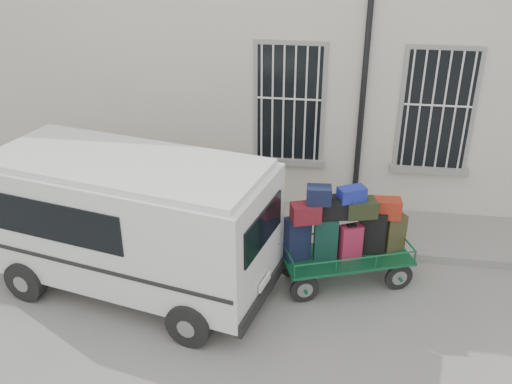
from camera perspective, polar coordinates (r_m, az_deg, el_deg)
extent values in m
plane|color=slate|center=(9.22, 3.64, -10.55)|extent=(80.00, 80.00, 0.00)
cube|color=beige|center=(13.11, 6.35, 15.13)|extent=(24.00, 5.00, 6.00)
cylinder|color=black|center=(10.64, 10.78, 11.06)|extent=(0.11, 0.11, 5.60)
cube|color=black|center=(10.88, 3.34, 8.81)|extent=(1.20, 0.08, 2.20)
cube|color=gray|center=(11.27, 3.18, 3.15)|extent=(1.45, 0.22, 0.12)
cube|color=black|center=(10.99, 17.63, 7.77)|extent=(1.20, 0.08, 2.20)
cube|color=gray|center=(11.37, 16.85, 2.21)|extent=(1.45, 0.22, 0.12)
cube|color=gray|center=(11.02, 4.72, -3.39)|extent=(24.00, 1.70, 0.15)
cylinder|color=black|center=(9.04, 4.87, -9.66)|extent=(0.45, 0.22, 0.46)
cylinder|color=gray|center=(9.04, 4.87, -9.66)|extent=(0.27, 0.17, 0.26)
cylinder|color=black|center=(9.59, 3.68, -7.24)|extent=(0.45, 0.22, 0.46)
cylinder|color=gray|center=(9.59, 3.68, -7.24)|extent=(0.27, 0.17, 0.26)
cylinder|color=black|center=(9.55, 14.08, -8.24)|extent=(0.45, 0.22, 0.46)
cylinder|color=gray|center=(9.55, 14.08, -8.24)|extent=(0.27, 0.17, 0.26)
cylinder|color=black|center=(10.08, 12.40, -6.05)|extent=(0.45, 0.22, 0.46)
cylinder|color=gray|center=(10.08, 12.40, -6.05)|extent=(0.27, 0.17, 0.26)
cube|color=#145932|center=(9.38, 8.98, -6.37)|extent=(2.24, 1.59, 0.05)
cylinder|color=#145932|center=(8.97, 1.47, -6.60)|extent=(0.26, 0.13, 0.52)
cube|color=black|center=(9.01, 4.17, -4.65)|extent=(0.44, 0.38, 0.73)
cube|color=black|center=(8.82, 4.25, -2.54)|extent=(0.18, 0.16, 0.03)
cube|color=black|center=(9.08, 6.98, -4.61)|extent=(0.39, 0.29, 0.71)
cube|color=black|center=(8.90, 7.11, -2.57)|extent=(0.18, 0.16, 0.03)
cube|color=maroon|center=(9.16, 9.40, -4.96)|extent=(0.40, 0.34, 0.58)
cube|color=black|center=(9.01, 9.54, -3.31)|extent=(0.17, 0.14, 0.03)
cube|color=black|center=(9.36, 11.49, -3.92)|extent=(0.44, 0.29, 0.73)
cube|color=black|center=(9.17, 11.70, -1.89)|extent=(0.20, 0.17, 0.03)
cube|color=#393A1D|center=(9.54, 13.58, -3.90)|extent=(0.42, 0.38, 0.61)
cube|color=black|center=(9.39, 13.78, -2.21)|extent=(0.17, 0.16, 0.03)
cube|color=maroon|center=(8.68, 4.98, -2.09)|extent=(0.51, 0.41, 0.29)
cube|color=black|center=(8.87, 7.72, -1.54)|extent=(0.56, 0.36, 0.35)
cube|color=black|center=(8.97, 10.42, -1.58)|extent=(0.55, 0.44, 0.27)
cube|color=maroon|center=(9.24, 12.88, -1.59)|extent=(0.47, 0.30, 0.31)
cube|color=black|center=(8.60, 6.32, -0.30)|extent=(0.39, 0.29, 0.27)
cube|color=#21179F|center=(8.82, 9.55, -0.21)|extent=(0.48, 0.40, 0.22)
cube|color=silver|center=(9.00, -12.42, -2.60)|extent=(4.66, 2.80, 1.78)
cube|color=silver|center=(8.60, -13.02, 2.83)|extent=(4.44, 2.61, 0.10)
cube|color=black|center=(10.13, -22.90, 1.44)|extent=(0.54, 1.63, 0.75)
cube|color=black|center=(8.55, -19.37, -2.93)|extent=(2.13, 0.52, 0.61)
cube|color=black|center=(7.95, 0.73, -3.59)|extent=(0.35, 1.36, 0.54)
cube|color=black|center=(8.58, 0.63, -10.17)|extent=(0.50, 1.81, 0.22)
cube|color=white|center=(8.43, 0.89, -8.99)|extent=(0.12, 0.41, 0.12)
cylinder|color=black|center=(9.71, -22.02, -8.20)|extent=(0.70, 0.36, 0.67)
cylinder|color=black|center=(10.85, -15.74, -3.32)|extent=(0.70, 0.36, 0.67)
cylinder|color=black|center=(8.23, -6.67, -13.00)|extent=(0.70, 0.36, 0.67)
cylinder|color=black|center=(9.55, -1.61, -6.59)|extent=(0.70, 0.36, 0.67)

